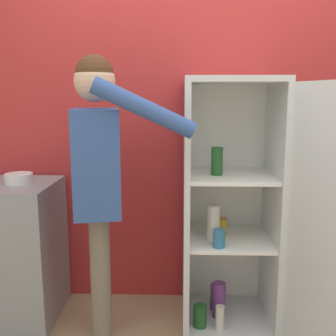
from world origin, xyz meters
TOP-DOWN VIEW (x-y plane):
  - wall_back at (0.00, 0.98)m, footprint 7.00×0.06m
  - refrigerator at (0.35, 0.56)m, footprint 0.88×1.11m
  - person at (-0.53, 0.38)m, footprint 0.73×0.59m
  - counter at (-1.22, 0.65)m, footprint 0.67×0.57m
  - bowl at (-1.11, 0.66)m, footprint 0.18×0.18m

SIDE VIEW (x-z plane):
  - counter at x=-1.22m, z-range 0.00..0.93m
  - refrigerator at x=0.35m, z-range -0.02..1.58m
  - bowl at x=-1.11m, z-range 0.93..0.99m
  - person at x=-0.53m, z-range 0.23..1.94m
  - wall_back at x=0.00m, z-range 0.00..2.55m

